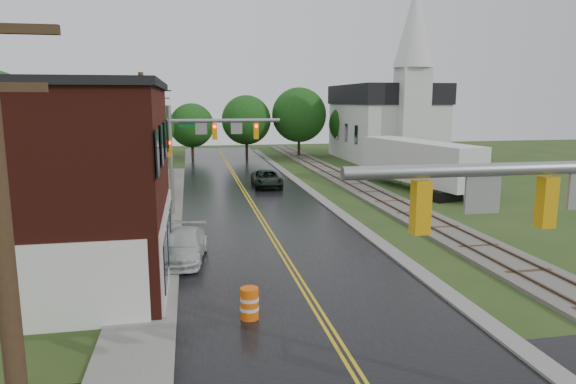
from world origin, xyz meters
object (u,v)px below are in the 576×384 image
object	(u,v)px
church	(388,114)
tree_left_c	(77,136)
traffic_signal_far	(203,140)
pickup_white	(184,246)
utility_pole_b	(145,152)
suv_dark	(267,179)
tree_left_e	(143,128)
utility_pole_a	(10,315)
traffic_signal_near	(576,226)
utility_pole_c	(163,130)
construction_barrel	(249,304)
semi_trailer	(419,162)

from	to	relation	value
church	tree_left_c	world-z (taller)	church
traffic_signal_far	pickup_white	world-z (taller)	traffic_signal_far
traffic_signal_far	utility_pole_b	distance (m)	6.01
church	suv_dark	world-z (taller)	church
tree_left_e	utility_pole_a	bearing A→B (deg)	-87.45
traffic_signal_near	utility_pole_c	world-z (taller)	utility_pole_c
traffic_signal_far	tree_left_c	size ratio (longest dim) A/B	0.96
utility_pole_c	suv_dark	distance (m)	12.14
utility_pole_c	tree_left_c	bearing A→B (deg)	-149.80
church	utility_pole_b	world-z (taller)	church
utility_pole_b	construction_barrel	size ratio (longest dim) A/B	7.92
tree_left_c	suv_dark	world-z (taller)	tree_left_c
utility_pole_c	tree_left_c	size ratio (longest dim) A/B	1.18
suv_dark	semi_trailer	distance (m)	13.08
utility_pole_b	suv_dark	world-z (taller)	utility_pole_b
traffic_signal_far	utility_pole_a	size ratio (longest dim) A/B	0.82
utility_pole_a	tree_left_c	xyz separation A→B (m)	(-7.05, 39.90, -0.21)
traffic_signal_far	utility_pole_a	distance (m)	27.20
traffic_signal_near	utility_pole_c	distance (m)	43.24
suv_dark	traffic_signal_near	bearing A→B (deg)	-86.61
traffic_signal_far	semi_trailer	size ratio (longest dim) A/B	0.54
suv_dark	church	bearing A→B (deg)	44.68
church	tree_left_e	size ratio (longest dim) A/B	2.45
church	tree_left_e	xyz separation A→B (m)	(-28.85, -7.84, -1.02)
pickup_white	utility_pole_c	bearing A→B (deg)	101.90
church	suv_dark	distance (m)	25.07
tree_left_c	pickup_white	distance (m)	24.93
utility_pole_a	tree_left_e	xyz separation A→B (m)	(-2.05, 45.90, 0.09)
church	pickup_white	xyz separation A→B (m)	(-24.80, -36.76, -5.13)
church	utility_pole_b	bearing A→B (deg)	-130.18
tree_left_c	semi_trailer	world-z (taller)	tree_left_c
utility_pole_b	tree_left_c	distance (m)	19.24
semi_trailer	utility_pole_b	bearing A→B (deg)	-152.81
utility_pole_b	construction_barrel	xyz separation A→B (m)	(4.30, -12.24, -4.15)
traffic_signal_near	tree_left_c	bearing A→B (deg)	114.56
utility_pole_c	construction_barrel	distance (m)	34.76
tree_left_c	pickup_white	bearing A→B (deg)	-68.46
utility_pole_c	suv_dark	world-z (taller)	utility_pole_c
utility_pole_a	utility_pole_b	size ratio (longest dim) A/B	1.00
church	tree_left_c	size ratio (longest dim) A/B	2.61
suv_dark	construction_barrel	bearing A→B (deg)	-98.53
suv_dark	pickup_white	bearing A→B (deg)	-108.07
traffic_signal_near	tree_left_e	world-z (taller)	tree_left_e
utility_pole_a	pickup_white	xyz separation A→B (m)	(2.00, 16.98, -4.02)
traffic_signal_far	tree_left_c	world-z (taller)	tree_left_c
utility_pole_b	tree_left_c	xyz separation A→B (m)	(-7.05, 17.90, -0.21)
semi_trailer	traffic_signal_near	bearing A→B (deg)	-109.66
traffic_signal_near	utility_pole_a	size ratio (longest dim) A/B	0.82
church	utility_pole_c	bearing A→B (deg)	-160.03
traffic_signal_far	semi_trailer	world-z (taller)	traffic_signal_far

